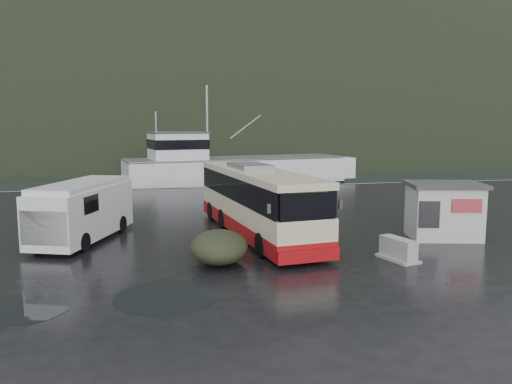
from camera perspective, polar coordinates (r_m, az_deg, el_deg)
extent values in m
plane|color=black|center=(21.20, -5.74, -6.36)|extent=(160.00, 160.00, 0.00)
cube|color=black|center=(130.60, -9.87, 5.46)|extent=(300.00, 180.00, 0.02)
cube|color=#999993|center=(40.85, -8.13, 0.47)|extent=(160.00, 0.60, 1.50)
ellipsoid|color=black|center=(270.79, -8.15, 6.68)|extent=(780.00, 540.00, 570.00)
cylinder|color=black|center=(15.62, -10.20, -11.68)|extent=(3.15, 3.15, 0.01)
cylinder|color=black|center=(15.89, -25.27, -11.98)|extent=(2.72, 2.72, 0.01)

